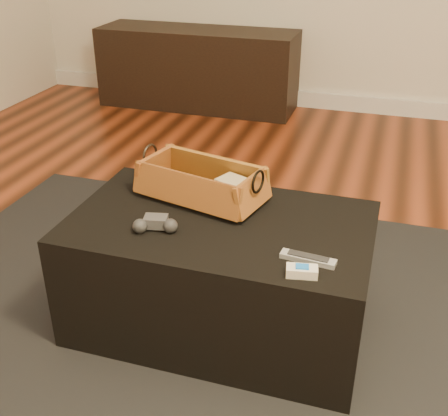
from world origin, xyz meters
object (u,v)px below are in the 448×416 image
(wicker_basket, at_px, (202,184))
(silver_remote, at_px, (308,259))
(tv_remote, at_px, (194,191))
(media_cabinet, at_px, (198,69))
(cream_gadget, at_px, (302,271))
(game_controller, at_px, (155,224))
(ottoman, at_px, (220,273))

(wicker_basket, xyz_separation_m, silver_remote, (0.43, -0.29, -0.04))
(tv_remote, xyz_separation_m, wicker_basket, (0.03, 0.01, 0.02))
(media_cabinet, xyz_separation_m, cream_gadget, (1.27, -2.65, 0.16))
(media_cabinet, distance_m, silver_remote, 2.88)
(tv_remote, xyz_separation_m, game_controller, (-0.04, -0.25, -0.00))
(ottoman, bearing_deg, media_cabinet, 111.51)
(tv_remote, distance_m, wicker_basket, 0.04)
(game_controller, distance_m, silver_remote, 0.50)
(media_cabinet, bearing_deg, silver_remote, -63.68)
(ottoman, xyz_separation_m, cream_gadget, (0.32, -0.23, 0.22))
(tv_remote, bearing_deg, media_cabinet, 117.35)
(wicker_basket, distance_m, game_controller, 0.27)
(wicker_basket, height_order, game_controller, wicker_basket)
(silver_remote, height_order, cream_gadget, cream_gadget)
(game_controller, bearing_deg, wicker_basket, 76.74)
(media_cabinet, xyz_separation_m, game_controller, (0.78, -2.55, 0.17))
(media_cabinet, relative_size, ottoman, 1.47)
(ottoman, relative_size, game_controller, 6.59)
(game_controller, bearing_deg, ottoman, 35.46)
(media_cabinet, height_order, tv_remote, media_cabinet)
(ottoman, xyz_separation_m, game_controller, (-0.18, -0.13, 0.23))
(ottoman, bearing_deg, cream_gadget, -36.40)
(ottoman, relative_size, cream_gadget, 10.54)
(game_controller, bearing_deg, cream_gadget, -12.33)
(media_cabinet, height_order, silver_remote, media_cabinet)
(ottoman, relative_size, silver_remote, 5.98)
(ottoman, bearing_deg, game_controller, -144.54)
(media_cabinet, relative_size, game_controller, 9.67)
(tv_remote, distance_m, silver_remote, 0.54)
(tv_remote, height_order, wicker_basket, wicker_basket)
(ottoman, distance_m, silver_remote, 0.42)
(tv_remote, height_order, cream_gadget, tv_remote)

